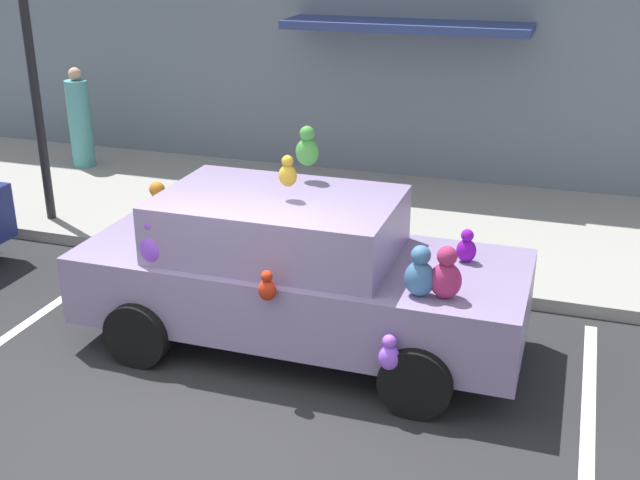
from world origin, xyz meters
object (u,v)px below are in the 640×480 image
(street_lamp_post, at_px, (27,33))
(pedestrian_near_shopfront, at_px, (80,122))
(plush_covered_car, at_px, (294,271))
(teddy_bear_on_sidewalk, at_px, (318,214))

(street_lamp_post, height_order, pedestrian_near_shopfront, street_lamp_post)
(plush_covered_car, bearing_deg, teddy_bear_on_sidewalk, 102.89)
(plush_covered_car, height_order, pedestrian_near_shopfront, plush_covered_car)
(plush_covered_car, xyz_separation_m, pedestrian_near_shopfront, (-5.35, 4.36, 0.10))
(street_lamp_post, distance_m, pedestrian_near_shopfront, 3.10)
(street_lamp_post, bearing_deg, pedestrian_near_shopfront, 113.86)
(teddy_bear_on_sidewalk, relative_size, pedestrian_near_shopfront, 0.49)
(pedestrian_near_shopfront, bearing_deg, street_lamp_post, -66.14)
(teddy_bear_on_sidewalk, height_order, pedestrian_near_shopfront, pedestrian_near_shopfront)
(teddy_bear_on_sidewalk, bearing_deg, street_lamp_post, -175.11)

